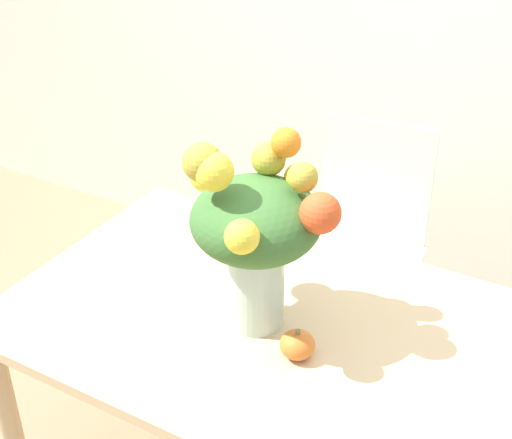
# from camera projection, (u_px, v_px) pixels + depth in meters

# --- Properties ---
(dining_table) EXTENTS (1.29, 0.86, 0.73)m
(dining_table) POSITION_uv_depth(u_px,v_px,m) (263.00, 347.00, 1.84)
(dining_table) COLOR #D1B284
(dining_table) RESTS_ON ground_plane
(flower_vase) EXTENTS (0.42, 0.34, 0.49)m
(flower_vase) POSITION_uv_depth(u_px,v_px,m) (256.00, 229.00, 1.64)
(flower_vase) COLOR #B2CCBC
(flower_vase) RESTS_ON dining_table
(pumpkin) EXTENTS (0.08, 0.08, 0.08)m
(pumpkin) POSITION_uv_depth(u_px,v_px,m) (297.00, 345.00, 1.65)
(pumpkin) COLOR orange
(pumpkin) RESTS_ON dining_table
(dining_chair_near_window) EXTENTS (0.47, 0.47, 0.90)m
(dining_chair_near_window) POSITION_uv_depth(u_px,v_px,m) (362.00, 248.00, 2.55)
(dining_chair_near_window) COLOR white
(dining_chair_near_window) RESTS_ON ground_plane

